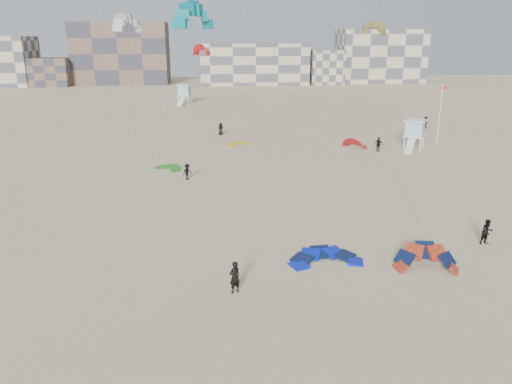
{
  "coord_description": "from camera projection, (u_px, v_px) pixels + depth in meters",
  "views": [
    {
      "loc": [
        -2.95,
        -26.34,
        13.89
      ],
      "look_at": [
        -0.11,
        6.0,
        3.76
      ],
      "focal_mm": 35.0,
      "sensor_mm": 36.0,
      "label": 1
    }
  ],
  "objects": [
    {
      "name": "flagpole",
      "position": [
        440.0,
        114.0,
        65.18
      ],
      "size": [
        0.66,
        0.1,
        8.09
      ],
      "color": "white",
      "rests_on": "ground"
    },
    {
      "name": "kitesurfer_d",
      "position": [
        379.0,
        144.0,
        62.76
      ],
      "size": [
        1.1,
        1.06,
        1.85
      ],
      "primitive_type": "imported",
      "rotation": [
        0.0,
        0.0,
        2.41
      ],
      "color": "black",
      "rests_on": "ground"
    },
    {
      "name": "kitesurfer_e",
      "position": [
        221.0,
        129.0,
        73.44
      ],
      "size": [
        1.01,
        0.82,
        1.79
      ],
      "primitive_type": "imported",
      "rotation": [
        0.0,
        0.0,
        0.33
      ],
      "color": "black",
      "rests_on": "ground"
    },
    {
      "name": "kite_fly_red",
      "position": [
        201.0,
        51.0,
        86.44
      ],
      "size": [
        5.07,
        7.75,
        12.0
      ],
      "rotation": [
        0.0,
        0.0,
        2.32
      ],
      "color": "red",
      "rests_on": "ground"
    },
    {
      "name": "kite_ground_blue",
      "position": [
        325.0,
        261.0,
        32.27
      ],
      "size": [
        4.64,
        4.86,
        1.59
      ],
      "primitive_type": null,
      "rotation": [
        0.16,
        0.0,
        0.07
      ],
      "color": "#0013F7",
      "rests_on": "ground"
    },
    {
      "name": "kitesurfer_b",
      "position": [
        487.0,
        232.0,
        34.67
      ],
      "size": [
        1.01,
        0.87,
        1.82
      ],
      "primitive_type": "imported",
      "rotation": [
        0.0,
        0.0,
        0.23
      ],
      "color": "black",
      "rests_on": "ground"
    },
    {
      "name": "kite_fly_olive",
      "position": [
        373.0,
        30.0,
        66.14
      ],
      "size": [
        4.88,
        11.82,
        15.28
      ],
      "rotation": [
        0.0,
        0.0,
        -0.66
      ],
      "color": "olive",
      "rests_on": "ground"
    },
    {
      "name": "kite_fly_teal_a",
      "position": [
        194.0,
        18.0,
        44.4
      ],
      "size": [
        7.96,
        6.0,
        15.81
      ],
      "rotation": [
        0.0,
        0.0,
        0.87
      ],
      "color": "#0E6B87",
      "rests_on": "ground"
    },
    {
      "name": "kite_fly_grey",
      "position": [
        127.0,
        25.0,
        57.84
      ],
      "size": [
        5.54,
        5.99,
        15.7
      ],
      "rotation": [
        0.0,
        0.0,
        1.02
      ],
      "color": "silver",
      "rests_on": "ground"
    },
    {
      "name": "kite_ground_green",
      "position": [
        168.0,
        169.0,
        54.64
      ],
      "size": [
        4.39,
        4.43,
        1.11
      ],
      "primitive_type": null,
      "rotation": [
        0.15,
        0.0,
        -0.65
      ],
      "color": "#1D901C",
      "rests_on": "ground"
    },
    {
      "name": "condo_mid",
      "position": [
        253.0,
        64.0,
        152.1
      ],
      "size": [
        32.0,
        16.0,
        12.0
      ],
      "primitive_type": "cube",
      "color": "#C9B893",
      "rests_on": "ground"
    },
    {
      "name": "kite_ground_yellow",
      "position": [
        239.0,
        145.0,
        66.89
      ],
      "size": [
        4.56,
        4.64,
        0.67
      ],
      "primitive_type": null,
      "rotation": [
        0.07,
        0.0,
        0.47
      ],
      "color": "gold",
      "rests_on": "ground"
    },
    {
      "name": "condo_fill_right",
      "position": [
        326.0,
        67.0,
        152.33
      ],
      "size": [
        10.0,
        10.0,
        10.0
      ],
      "primitive_type": "cube",
      "color": "#C9B893",
      "rests_on": "ground"
    },
    {
      "name": "condo_east",
      "position": [
        380.0,
        56.0,
        156.75
      ],
      "size": [
        26.0,
        14.0,
        16.0
      ],
      "primitive_type": "cube",
      "color": "#C9B893",
      "rests_on": "ground"
    },
    {
      "name": "kite_ground_orange",
      "position": [
        425.0,
        269.0,
        31.22
      ],
      "size": [
        4.52,
        4.53,
        3.91
      ],
      "primitive_type": null,
      "rotation": [
        0.81,
        0.0,
        -0.19
      ],
      "color": "#F94123",
      "rests_on": "ground"
    },
    {
      "name": "lifeguard_tower_near",
      "position": [
        414.0,
        135.0,
        63.97
      ],
      "size": [
        3.67,
        5.66,
        3.76
      ],
      "rotation": [
        0.0,
        0.0,
        -0.56
      ],
      "color": "white",
      "rests_on": "ground"
    },
    {
      "name": "lifeguard_tower_far",
      "position": [
        184.0,
        94.0,
        106.77
      ],
      "size": [
        3.52,
        5.99,
        4.13
      ],
      "rotation": [
        0.0,
        0.0,
        -0.24
      ],
      "color": "white",
      "rests_on": "ground"
    },
    {
      "name": "kitesurfer_f",
      "position": [
        425.0,
        122.0,
        79.27
      ],
      "size": [
        0.7,
        1.7,
        1.78
      ],
      "primitive_type": "imported",
      "rotation": [
        0.0,
        0.0,
        -1.47
      ],
      "color": "black",
      "rests_on": "ground"
    },
    {
      "name": "kite_ground_red_far",
      "position": [
        355.0,
        147.0,
        65.47
      ],
      "size": [
        4.88,
        4.88,
        3.51
      ],
      "primitive_type": null,
      "rotation": [
        0.81,
        0.0,
        2.33
      ],
      "color": "red",
      "rests_on": "ground"
    },
    {
      "name": "condo_west_b",
      "position": [
        122.0,
        53.0,
        151.67
      ],
      "size": [
        28.0,
        14.0,
        18.0
      ],
      "primitive_type": "cube",
      "color": "brown",
      "rests_on": "ground"
    },
    {
      "name": "kitesurfer_main",
      "position": [
        235.0,
        277.0,
        28.05
      ],
      "size": [
        0.83,
        0.75,
        1.91
      ],
      "primitive_type": "imported",
      "rotation": [
        0.0,
        0.0,
        3.69
      ],
      "color": "black",
      "rests_on": "ground"
    },
    {
      "name": "condo_fill_left",
      "position": [
        50.0,
        72.0,
        145.78
      ],
      "size": [
        12.0,
        10.0,
        8.0
      ],
      "primitive_type": "cube",
      "color": "brown",
      "rests_on": "ground"
    },
    {
      "name": "ground",
      "position": [
        267.0,
        283.0,
        29.44
      ],
      "size": [
        320.0,
        320.0,
        0.0
      ],
      "primitive_type": "plane",
      "color": "#CAB987",
      "rests_on": "ground"
    },
    {
      "name": "kitesurfer_c",
      "position": [
        187.0,
        172.0,
        50.41
      ],
      "size": [
        1.19,
        1.16,
        1.63
      ],
      "primitive_type": "imported",
      "rotation": [
        0.0,
        0.0,
        0.74
      ],
      "color": "black",
      "rests_on": "ground"
    }
  ]
}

